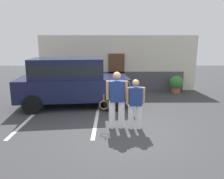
{
  "coord_description": "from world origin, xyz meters",
  "views": [
    {
      "loc": [
        -0.43,
        -6.28,
        2.66
      ],
      "look_at": [
        -0.38,
        1.2,
        1.05
      ],
      "focal_mm": 34.53,
      "sensor_mm": 36.0,
      "label": 1
    }
  ],
  "objects_px": {
    "parked_suv": "(71,80)",
    "tennis_player_woman": "(135,103)",
    "tennis_player_man": "(117,100)",
    "potted_plant_by_porch": "(176,83)"
  },
  "relations": [
    {
      "from": "tennis_player_man",
      "to": "tennis_player_woman",
      "type": "relative_size",
      "value": 1.14
    },
    {
      "from": "tennis_player_man",
      "to": "tennis_player_woman",
      "type": "height_order",
      "value": "tennis_player_man"
    },
    {
      "from": "potted_plant_by_porch",
      "to": "parked_suv",
      "type": "bearing_deg",
      "value": -155.17
    },
    {
      "from": "tennis_player_man",
      "to": "tennis_player_woman",
      "type": "bearing_deg",
      "value": 172.94
    },
    {
      "from": "parked_suv",
      "to": "tennis_player_woman",
      "type": "xyz_separation_m",
      "value": [
        2.44,
        -2.58,
        -0.32
      ]
    },
    {
      "from": "potted_plant_by_porch",
      "to": "tennis_player_woman",
      "type": "bearing_deg",
      "value": -119.23
    },
    {
      "from": "parked_suv",
      "to": "potted_plant_by_porch",
      "type": "bearing_deg",
      "value": 18.56
    },
    {
      "from": "parked_suv",
      "to": "tennis_player_woman",
      "type": "bearing_deg",
      "value": -52.88
    },
    {
      "from": "tennis_player_woman",
      "to": "potted_plant_by_porch",
      "type": "relative_size",
      "value": 1.66
    },
    {
      "from": "tennis_player_man",
      "to": "tennis_player_woman",
      "type": "xyz_separation_m",
      "value": [
        0.58,
        -0.07,
        -0.1
      ]
    }
  ]
}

